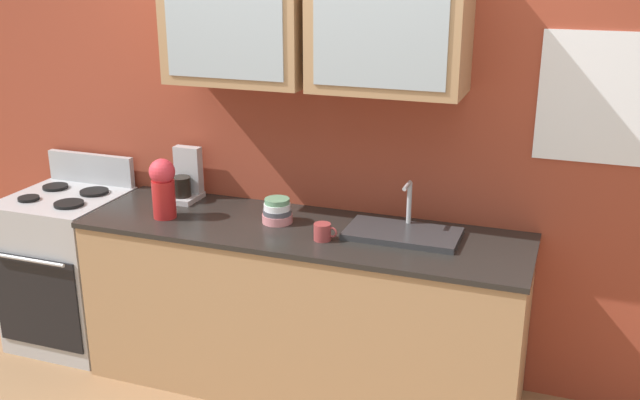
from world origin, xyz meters
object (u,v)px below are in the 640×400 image
object	(u,v)px
stove_range	(71,268)
cup_near_sink	(323,232)
vase	(163,187)
bowl_stack	(277,211)
sink_faucet	(403,233)
coffee_maker	(185,180)

from	to	relation	value
stove_range	cup_near_sink	size ratio (longest dim) A/B	9.22
vase	cup_near_sink	xyz separation A→B (m)	(0.88, -0.02, -0.13)
bowl_stack	sink_faucet	bearing A→B (deg)	2.26
sink_faucet	coffee_maker	distance (m)	1.30
bowl_stack	coffee_maker	distance (m)	0.66
stove_range	sink_faucet	size ratio (longest dim) A/B	1.96
stove_range	coffee_maker	bearing A→B (deg)	17.38
cup_near_sink	coffee_maker	distance (m)	0.99
cup_near_sink	vase	bearing A→B (deg)	178.71
cup_near_sink	coffee_maker	world-z (taller)	coffee_maker
sink_faucet	bowl_stack	size ratio (longest dim) A/B	3.54
bowl_stack	coffee_maker	world-z (taller)	coffee_maker
bowl_stack	vase	xyz separation A→B (m)	(-0.58, -0.13, 0.11)
stove_range	coffee_maker	xyz separation A→B (m)	(0.68, 0.21, 0.55)
stove_range	bowl_stack	world-z (taller)	stove_range
sink_faucet	bowl_stack	xyz separation A→B (m)	(-0.65, -0.03, 0.04)
bowl_stack	cup_near_sink	distance (m)	0.34
stove_range	vase	bearing A→B (deg)	-7.47
coffee_maker	vase	bearing A→B (deg)	-80.66
cup_near_sink	coffee_maker	xyz separation A→B (m)	(-0.93, 0.33, 0.07)
bowl_stack	cup_near_sink	size ratio (longest dim) A/B	1.33
coffee_maker	cup_near_sink	bearing A→B (deg)	-19.39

